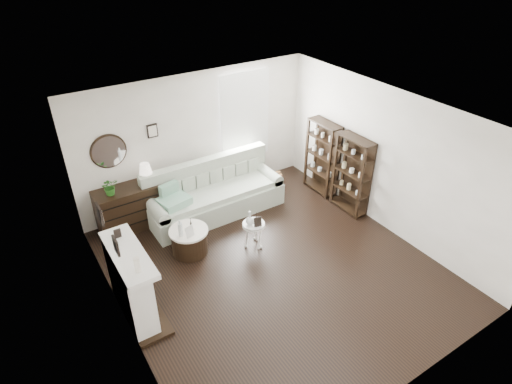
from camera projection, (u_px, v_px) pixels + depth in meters
room at (229, 120)px, 8.77m from camera, size 5.50×5.50×5.50m
fireplace at (132, 286)px, 6.23m from camera, size 0.50×1.40×1.84m
shelf_unit_far at (322, 157)px, 9.11m from camera, size 0.30×0.80×1.60m
shelf_unit_near at (352, 175)px, 8.47m from camera, size 0.30×0.80×1.60m
sofa at (214, 196)px, 8.65m from camera, size 2.74×0.95×1.06m
quilt at (174, 201)px, 8.00m from camera, size 0.63×0.55×0.14m
suitcase at (268, 182)px, 9.39m from camera, size 0.63×0.38×0.40m
dresser at (131, 207)px, 8.16m from camera, size 1.29×0.55×0.86m
table_lamp at (146, 173)px, 8.00m from camera, size 0.28×0.28×0.40m
potted_plant at (110, 187)px, 7.66m from camera, size 0.31×0.27×0.33m
drum_table at (189, 241)px, 7.59m from camera, size 0.69×0.69×0.48m
pedestal_table at (254, 225)px, 7.64m from camera, size 0.41×0.41×0.49m
eiffel_drum at (191, 223)px, 7.49m from camera, size 0.13×0.13×0.17m
bottle_drum at (180, 228)px, 7.25m from camera, size 0.08×0.08×0.32m
card_frame_drum at (190, 231)px, 7.27m from camera, size 0.16×0.09×0.20m
eiffel_ped at (257, 217)px, 7.62m from camera, size 0.12×0.12×0.17m
flask_ped at (250, 218)px, 7.52m from camera, size 0.15×0.15×0.27m
card_frame_ped at (258, 222)px, 7.50m from camera, size 0.15×0.09×0.18m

